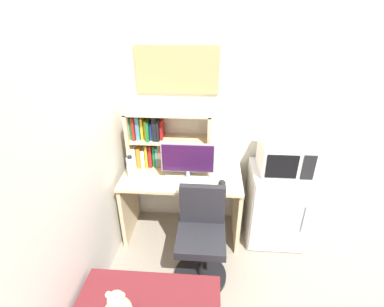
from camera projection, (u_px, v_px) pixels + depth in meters
wall_back at (332, 110)px, 2.58m from camera, size 6.40×0.04×2.60m
wall_left at (12, 214)px, 1.28m from camera, size 0.04×4.40×2.60m
desk at (182, 194)px, 2.76m from camera, size 1.14×0.59×0.72m
hutch_bookshelf at (157, 138)px, 2.69m from camera, size 0.80×0.26×0.57m
monitor at (188, 160)px, 2.50m from camera, size 0.49×0.17×0.37m
keyboard at (187, 181)px, 2.54m from camera, size 0.43×0.15×0.02m
computer_mouse at (222, 183)px, 2.51m from camera, size 0.06×0.11×0.03m
water_bottle at (131, 167)px, 2.57m from camera, size 0.07×0.07×0.22m
mini_fridge at (276, 205)px, 2.76m from camera, size 0.55×0.50×0.81m
microwave at (284, 156)px, 2.51m from camera, size 0.44×0.39×0.29m
desk_fan at (288, 128)px, 2.37m from camera, size 0.15×0.11×0.24m
desk_chair at (201, 241)px, 2.36m from camera, size 0.46×0.46×0.86m
wall_corkboard at (177, 70)px, 2.48m from camera, size 0.76×0.02×0.42m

